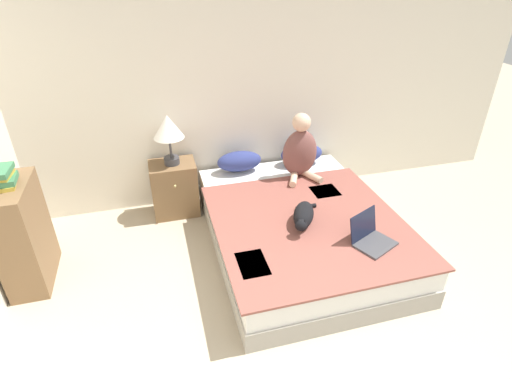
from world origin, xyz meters
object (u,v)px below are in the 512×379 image
at_px(book_stack_top, 2,177).
at_px(person_sitting, 300,150).
at_px(bookshelf, 23,235).
at_px(bed, 300,228).
at_px(pillow_near, 239,161).
at_px(laptop_open, 371,237).
at_px(cat_tabby, 303,215).
at_px(nightstand, 175,188).
at_px(table_lamp, 168,129).
at_px(pillow_far, 302,154).

bearing_deg(book_stack_top, person_sitting, 10.55).
bearing_deg(bookshelf, bed, -4.20).
height_order(pillow_near, laptop_open, laptop_open).
xyz_separation_m(person_sitting, cat_tabby, (-0.28, -0.85, -0.20)).
xyz_separation_m(nightstand, table_lamp, (0.01, -0.00, 0.66)).
xyz_separation_m(bed, table_lamp, (-1.06, 0.90, 0.76)).
bearing_deg(bed, cat_tabby, -106.42).
bearing_deg(table_lamp, person_sitting, -11.09).
relative_size(pillow_near, cat_tabby, 1.06).
distance_m(pillow_near, bookshelf, 2.12).
bearing_deg(nightstand, pillow_far, 1.14).
bearing_deg(laptop_open, person_sitting, 71.96).
height_order(cat_tabby, book_stack_top, book_stack_top).
bearing_deg(bed, person_sitting, 71.00).
distance_m(cat_tabby, table_lamp, 1.56).
xyz_separation_m(bed, person_sitting, (0.22, 0.64, 0.49)).
distance_m(cat_tabby, book_stack_top, 2.35).
relative_size(person_sitting, laptop_open, 1.70).
distance_m(cat_tabby, bookshelf, 2.30).
bearing_deg(person_sitting, pillow_far, 64.38).
xyz_separation_m(bed, pillow_far, (0.36, 0.93, 0.31)).
bearing_deg(person_sitting, nightstand, 168.90).
height_order(bookshelf, book_stack_top, book_stack_top).
bearing_deg(pillow_far, book_stack_top, -164.27).
bearing_deg(nightstand, person_sitting, -11.10).
distance_m(laptop_open, nightstand, 2.08).
xyz_separation_m(pillow_far, table_lamp, (-1.42, -0.03, 0.45)).
relative_size(person_sitting, book_stack_top, 2.86).
height_order(cat_tabby, nightstand, nightstand).
bearing_deg(nightstand, cat_tabby, -47.74).
bearing_deg(cat_tabby, bookshelf, -71.99).
height_order(bed, person_sitting, person_sitting).
relative_size(pillow_far, nightstand, 0.83).
bearing_deg(bed, book_stack_top, 175.88).
distance_m(pillow_far, cat_tabby, 1.21).
distance_m(table_lamp, book_stack_top, 1.46).
distance_m(cat_tabby, laptop_open, 0.58).
relative_size(nightstand, bookshelf, 0.64).
relative_size(pillow_far, book_stack_top, 2.02).
bearing_deg(pillow_far, bed, -111.08).
bearing_deg(cat_tabby, laptop_open, 75.32).
distance_m(pillow_near, nightstand, 0.74).
bearing_deg(table_lamp, pillow_near, 2.40).
xyz_separation_m(bed, pillow_near, (-0.36, 0.93, 0.31)).
bearing_deg(pillow_near, bed, -68.93).
distance_m(bed, pillow_far, 1.04).
relative_size(person_sitting, nightstand, 1.17).
bearing_deg(laptop_open, book_stack_top, 139.33).
xyz_separation_m(laptop_open, book_stack_top, (-2.70, 0.77, 0.53)).
bearing_deg(book_stack_top, bookshelf, 106.71).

